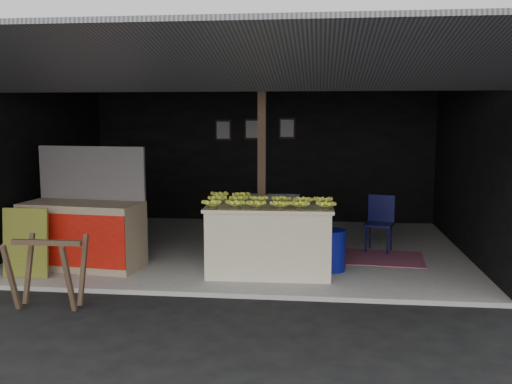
# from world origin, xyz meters

# --- Properties ---
(ground) EXTENTS (80.00, 80.00, 0.00)m
(ground) POSITION_xyz_m (0.00, 0.00, 0.00)
(ground) COLOR black
(ground) RESTS_ON ground
(concrete_slab) EXTENTS (7.00, 5.00, 0.06)m
(concrete_slab) POSITION_xyz_m (0.00, 2.50, 0.03)
(concrete_slab) COLOR gray
(concrete_slab) RESTS_ON ground
(shophouse) EXTENTS (7.40, 7.29, 3.02)m
(shophouse) POSITION_xyz_m (0.00, 2.82, 2.10)
(shophouse) COLOR black
(shophouse) RESTS_ON ground
(banana_table) EXTENTS (1.73, 1.09, 0.94)m
(banana_table) POSITION_xyz_m (0.50, 1.01, 0.53)
(banana_table) COLOR silver
(banana_table) RESTS_ON concrete_slab
(banana_pile) EXTENTS (1.60, 0.99, 0.19)m
(banana_pile) POSITION_xyz_m (0.50, 1.01, 1.09)
(banana_pile) COLOR yellow
(banana_pile) RESTS_ON banana_table
(white_crate) EXTENTS (0.85, 0.59, 0.94)m
(white_crate) POSITION_xyz_m (0.45, 1.84, 0.53)
(white_crate) COLOR white
(white_crate) RESTS_ON concrete_slab
(neighbor_stall) EXTENTS (1.72, 0.93, 1.71)m
(neighbor_stall) POSITION_xyz_m (-2.16, 0.99, 0.57)
(neighbor_stall) COLOR #998466
(neighbor_stall) RESTS_ON concrete_slab
(green_signboard) EXTENTS (0.62, 0.12, 0.93)m
(green_signboard) POSITION_xyz_m (-2.71, 0.41, 0.52)
(green_signboard) COLOR black
(green_signboard) RESTS_ON concrete_slab
(sawhorse) EXTENTS (0.82, 0.71, 0.81)m
(sawhorse) POSITION_xyz_m (-1.89, -0.60, 0.51)
(sawhorse) COLOR brown
(sawhorse) RESTS_ON ground
(water_barrel) EXTENTS (0.37, 0.37, 0.55)m
(water_barrel) POSITION_xyz_m (1.35, 1.19, 0.33)
(water_barrel) COLOR navy
(water_barrel) RESTS_ON concrete_slab
(plastic_chair) EXTENTS (0.52, 0.52, 0.88)m
(plastic_chair) POSITION_xyz_m (2.13, 2.48, 0.58)
(plastic_chair) COLOR #090A34
(plastic_chair) RESTS_ON concrete_slab
(magenta_rug) EXTENTS (1.59, 1.14, 0.01)m
(magenta_rug) POSITION_xyz_m (1.99, 1.99, 0.07)
(magenta_rug) COLOR maroon
(magenta_rug) RESTS_ON concrete_slab
(picture_frames) EXTENTS (1.62, 0.04, 0.46)m
(picture_frames) POSITION_xyz_m (-0.17, 4.89, 1.93)
(picture_frames) COLOR black
(picture_frames) RESTS_ON shophouse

